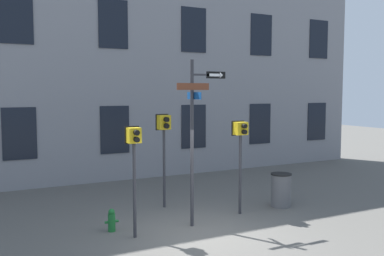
{
  "coord_description": "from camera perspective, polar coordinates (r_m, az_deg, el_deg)",
  "views": [
    {
      "loc": [
        -4.83,
        -8.78,
        3.45
      ],
      "look_at": [
        0.1,
        0.84,
        2.54
      ],
      "focal_mm": 40.0,
      "sensor_mm": 36.0,
      "label": 1
    }
  ],
  "objects": [
    {
      "name": "pedestrian_signal_left",
      "position": [
        10.11,
        -7.73,
        -3.16
      ],
      "size": [
        0.36,
        0.4,
        2.65
      ],
      "color": "#2D2D33",
      "rests_on": "ground_plane"
    },
    {
      "name": "street_sign_pole",
      "position": [
        10.88,
        0.41,
        -0.08
      ],
      "size": [
        1.42,
        0.74,
        4.27
      ],
      "color": "#2D2D33",
      "rests_on": "ground_plane"
    },
    {
      "name": "pedestrian_signal_right",
      "position": [
        12.06,
        6.49,
        -1.7
      ],
      "size": [
        0.42,
        0.4,
        2.65
      ],
      "color": "#2D2D33",
      "rests_on": "ground_plane"
    },
    {
      "name": "ground_plane",
      "position": [
        10.6,
        1.64,
        -14.22
      ],
      "size": [
        60.0,
        60.0,
        0.0
      ],
      "primitive_type": "plane",
      "color": "#595651"
    },
    {
      "name": "trash_bin",
      "position": [
        13.31,
        11.77,
        -8.08
      ],
      "size": [
        0.63,
        0.63,
        1.01
      ],
      "color": "#59595B",
      "rests_on": "ground_plane"
    },
    {
      "name": "pedestrian_signal_across",
      "position": [
        12.71,
        -3.75,
        -0.73
      ],
      "size": [
        0.41,
        0.4,
        2.8
      ],
      "color": "#2D2D33",
      "rests_on": "ground_plane"
    },
    {
      "name": "fire_hydrant",
      "position": [
        11.03,
        -10.67,
        -12.02
      ],
      "size": [
        0.34,
        0.18,
        0.57
      ],
      "color": "#196028",
      "rests_on": "ground_plane"
    },
    {
      "name": "building_facade",
      "position": [
        17.17,
        -10.77,
        13.33
      ],
      "size": [
        24.0,
        0.63,
        12.05
      ],
      "color": "gray",
      "rests_on": "ground_plane"
    }
  ]
}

